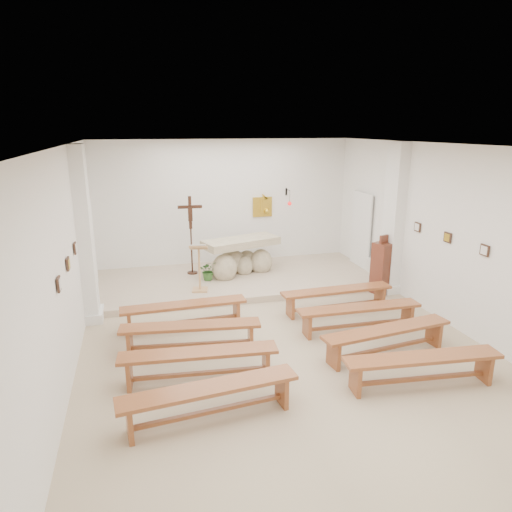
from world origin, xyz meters
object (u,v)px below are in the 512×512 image
object	(u,v)px
bench_left_front	(184,310)
bench_left_second	(191,331)
altar	(240,259)
lectern	(199,267)
bench_right_front	(337,295)
bench_left_fourth	(210,395)
crucifix_stand	(191,230)
donation_pedestal	(382,268)
bench_right_second	(359,313)
bench_left_third	(199,359)
bench_right_third	(387,335)
bench_right_fourth	(422,364)

from	to	relation	value
bench_left_front	bench_left_second	bearing A→B (deg)	-91.68
altar	lectern	bearing A→B (deg)	-156.62
bench_right_front	bench_left_second	xyz separation A→B (m)	(-3.21, -1.01, 0.00)
bench_left_second	bench_left_fourth	size ratio (longest dim) A/B	1.00
crucifix_stand	donation_pedestal	world-z (taller)	crucifix_stand
donation_pedestal	bench_left_front	distance (m)	4.78
bench_right_second	donation_pedestal	bearing A→B (deg)	51.90
bench_left_front	bench_left_fourth	xyz separation A→B (m)	(0.00, -3.03, 0.00)
bench_left_third	bench_right_third	xyz separation A→B (m)	(3.21, -0.00, 0.00)
altar	lectern	size ratio (longest dim) A/B	1.83
bench_left_front	bench_right_third	xyz separation A→B (m)	(3.21, -2.02, 0.00)
bench_left_fourth	donation_pedestal	bearing A→B (deg)	33.24
bench_left_third	bench_right_front	bearing A→B (deg)	37.52
bench_right_front	bench_left_second	world-z (taller)	same
bench_left_second	crucifix_stand	bearing A→B (deg)	89.97
bench_right_fourth	bench_right_front	bearing A→B (deg)	95.53
bench_right_fourth	bench_left_front	bearing A→B (deg)	142.16
lectern	bench_right_front	size ratio (longest dim) A/B	0.47
crucifix_stand	bench_right_fourth	bearing A→B (deg)	-63.50
lectern	bench_right_second	size ratio (longest dim) A/B	0.47
bench_left_second	bench_right_third	world-z (taller)	same
bench_right_second	lectern	bearing A→B (deg)	137.05
donation_pedestal	bench_right_third	distance (m)	3.20
donation_pedestal	bench_right_third	xyz separation A→B (m)	(-1.49, -2.82, -0.24)
bench_right_second	bench_right_third	world-z (taller)	same
bench_right_fourth	bench_left_second	bearing A→B (deg)	153.33
bench_left_front	bench_right_front	world-z (taller)	same
bench_left_front	bench_left_third	size ratio (longest dim) A/B	0.99
bench_left_front	bench_left_third	world-z (taller)	same
bench_right_front	bench_right_second	size ratio (longest dim) A/B	1.00
bench_left_fourth	bench_right_second	bearing A→B (deg)	26.32
altar	bench_left_second	world-z (taller)	altar
bench_left_fourth	lectern	bearing A→B (deg)	77.57
donation_pedestal	bench_right_third	world-z (taller)	donation_pedestal
altar	donation_pedestal	world-z (taller)	donation_pedestal
bench_left_front	bench_right_front	distance (m)	3.21
lectern	bench_left_third	bearing A→B (deg)	-86.13
bench_left_second	bench_right_fourth	world-z (taller)	same
lectern	bench_left_second	bearing A→B (deg)	-89.27
bench_left_front	bench_left_third	xyz separation A→B (m)	(0.00, -2.02, 0.00)
bench_right_front	bench_left_fourth	distance (m)	4.42
lectern	crucifix_stand	distance (m)	1.47
altar	lectern	xyz separation A→B (m)	(-1.20, -1.04, 0.18)
donation_pedestal	bench_right_fourth	size ratio (longest dim) A/B	0.58
bench_right_front	crucifix_stand	bearing A→B (deg)	130.48
bench_right_front	bench_left_third	xyz separation A→B (m)	(-3.21, -2.02, 0.00)
altar	bench_right_second	bearing A→B (deg)	-85.60
altar	lectern	distance (m)	1.60
lectern	bench_left_second	xyz separation A→B (m)	(-0.53, -2.63, -0.33)
bench_left_front	bench_right_front	xyz separation A→B (m)	(3.21, 0.00, 0.00)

